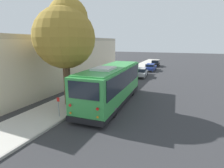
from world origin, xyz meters
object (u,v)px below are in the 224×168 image
street_tree (65,34)px  sign_post_near (59,107)px  parked_sedan_black (155,64)px  sign_post_far (76,101)px  shuttle_bus (112,83)px  parked_sedan_silver (141,73)px  parked_sedan_blue (150,67)px  fire_hydrant (116,80)px

street_tree → sign_post_near: size_ratio=6.11×
parked_sedan_black → sign_post_far: (-27.74, 1.52, 0.08)m
parked_sedan_black → shuttle_bus: bearing=177.4°
parked_sedan_silver → street_tree: 15.42m
parked_sedan_blue → parked_sedan_black: 6.31m
parked_sedan_silver → sign_post_near: bearing=170.3°
parked_sedan_silver → street_tree: bearing=165.5°
parked_sedan_silver → sign_post_near: 16.89m
parked_sedan_blue → sign_post_far: size_ratio=4.49×
street_tree → sign_post_far: (-0.52, -0.99, -5.05)m
parked_sedan_silver → sign_post_far: (-14.86, 1.49, 0.05)m
parked_sedan_silver → parked_sedan_blue: bearing=-6.3°
street_tree → shuttle_bus: bearing=-59.2°
parked_sedan_black → parked_sedan_blue: bearing=177.6°
parked_sedan_silver → parked_sedan_black: size_ratio=1.00×
parked_sedan_blue → shuttle_bus: bearing=-179.2°
parked_sedan_blue → fire_hydrant: size_ratio=5.76×
parked_sedan_blue → parked_sedan_silver: bearing=178.0°
parked_sedan_blue → sign_post_far: 21.49m
parked_sedan_black → sign_post_far: parked_sedan_black is taller
shuttle_bus → sign_post_far: size_ratio=9.57×
parked_sedan_black → fire_hydrant: parked_sedan_black is taller
shuttle_bus → fire_hydrant: bearing=15.8°
sign_post_far → parked_sedan_black: bearing=-3.1°
parked_sedan_blue → fire_hydrant: 12.86m
parked_sedan_blue → sign_post_near: sign_post_near is taller
street_tree → fire_hydrant: bearing=-6.2°
sign_post_near → parked_sedan_silver: bearing=-5.1°
parked_sedan_black → street_tree: (-27.22, 2.51, 5.13)m
parked_sedan_silver → sign_post_far: size_ratio=4.14×
parked_sedan_blue → street_tree: (-20.91, 2.67, 5.14)m
street_tree → sign_post_far: 5.17m
shuttle_bus → street_tree: size_ratio=1.20×
street_tree → fire_hydrant: size_ratio=10.24×
sign_post_far → fire_hydrant: (8.69, 0.10, -0.12)m
sign_post_near → sign_post_far: size_ratio=1.31×
shuttle_bus → street_tree: street_tree is taller
sign_post_far → shuttle_bus: bearing=-41.5°
sign_post_near → parked_sedan_black: bearing=-2.9°
parked_sedan_black → sign_post_near: bearing=173.2°
parked_sedan_black → sign_post_near: 29.74m
parked_sedan_black → parked_sedan_silver: bearing=176.0°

